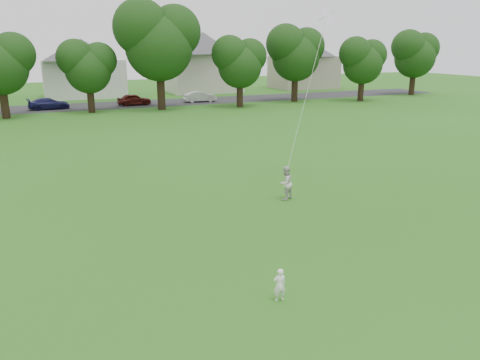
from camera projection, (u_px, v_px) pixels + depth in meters
name	position (u px, v px, depth m)	size (l,w,h in m)	color
ground	(265.00, 273.00, 13.76)	(160.00, 160.00, 0.00)	#296316
street	(95.00, 106.00, 50.83)	(90.00, 7.00, 0.01)	#2D2D30
toddler	(280.00, 285.00, 12.13)	(0.34, 0.22, 0.92)	white
older_boy	(285.00, 183.00, 20.03)	(0.72, 0.56, 1.49)	beige
kite	(307.00, 94.00, 20.22)	(1.87, 1.25, 7.38)	white
tree_row	(74.00, 47.00, 43.08)	(82.97, 8.44, 11.05)	black
parked_cars	(5.00, 105.00, 46.47)	(45.06, 2.62, 1.27)	black
house_row	(61.00, 57.00, 57.36)	(77.60, 14.20, 10.57)	beige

